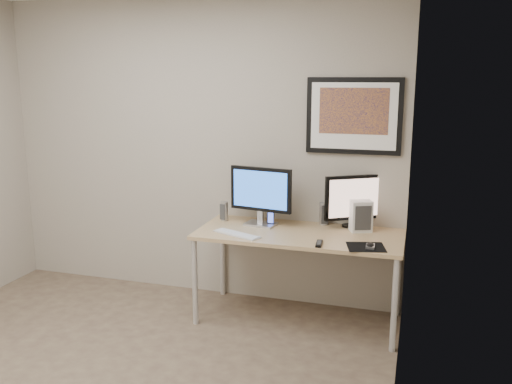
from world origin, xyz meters
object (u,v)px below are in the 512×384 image
at_px(monitor_large, 261,193).
at_px(fan_unit, 361,216).
at_px(framed_art, 354,116).
at_px(speaker_right, 324,214).
at_px(desk, 299,241).
at_px(speaker_left, 224,211).
at_px(keyboard, 237,234).
at_px(monitor_tv, 357,200).
at_px(phone_dock, 271,218).

height_order(monitor_large, fan_unit, monitor_large).
bearing_deg(framed_art, monitor_large, -162.90).
bearing_deg(speaker_right, desk, -138.63).
xyz_separation_m(framed_art, monitor_large, (-0.70, -0.22, -0.62)).
xyz_separation_m(speaker_left, speaker_right, (0.83, 0.12, 0.01)).
bearing_deg(speaker_left, fan_unit, 8.30).
distance_m(framed_art, speaker_left, 1.33).
distance_m(speaker_left, keyboard, 0.45).
xyz_separation_m(speaker_left, fan_unit, (1.14, 0.00, 0.04)).
height_order(desk, speaker_left, speaker_left).
bearing_deg(monitor_large, keyboard, -98.34).
bearing_deg(framed_art, desk, -136.54).
distance_m(monitor_large, speaker_right, 0.55).
height_order(monitor_tv, speaker_left, monitor_tv).
relative_size(desk, framed_art, 2.13).
relative_size(monitor_large, keyboard, 1.30).
xyz_separation_m(keyboard, fan_unit, (0.90, 0.38, 0.12)).
height_order(desk, monitor_large, monitor_large).
bearing_deg(speaker_left, monitor_tv, 13.29).
bearing_deg(keyboard, monitor_large, 95.53).
relative_size(monitor_tv, speaker_left, 3.01).
height_order(monitor_large, phone_dock, monitor_large).
height_order(framed_art, speaker_right, framed_art).
distance_m(monitor_large, speaker_left, 0.39).
bearing_deg(keyboard, phone_dock, 83.56).
bearing_deg(monitor_large, fan_unit, 13.19).
bearing_deg(speaker_right, framed_art, -12.63).
xyz_separation_m(speaker_left, keyboard, (0.24, -0.38, -0.07)).
bearing_deg(fan_unit, monitor_large, 161.99).
bearing_deg(desk, monitor_large, 161.52).
height_order(speaker_left, keyboard, speaker_left).
bearing_deg(keyboard, speaker_left, 144.82).
xyz_separation_m(monitor_large, monitor_tv, (0.76, 0.16, -0.04)).
relative_size(speaker_right, keyboard, 0.45).
xyz_separation_m(desk, fan_unit, (0.45, 0.18, 0.19)).
bearing_deg(monitor_large, speaker_left, 178.91).
bearing_deg(monitor_tv, desk, -177.93).
xyz_separation_m(framed_art, speaker_left, (-1.04, -0.16, -0.81)).
height_order(monitor_large, speaker_right, monitor_large).
distance_m(speaker_right, phone_dock, 0.44).
xyz_separation_m(framed_art, monitor_tv, (0.06, -0.06, -0.66)).
bearing_deg(speaker_left, monitor_large, -1.73).
bearing_deg(framed_art, keyboard, -146.10).
xyz_separation_m(framed_art, keyboard, (-0.80, -0.54, -0.88)).
relative_size(desk, phone_dock, 12.91).
height_order(desk, phone_dock, phone_dock).
distance_m(desk, speaker_left, 0.72).
distance_m(phone_dock, fan_unit, 0.72).
distance_m(speaker_left, phone_dock, 0.42).
bearing_deg(desk, speaker_left, 165.70).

